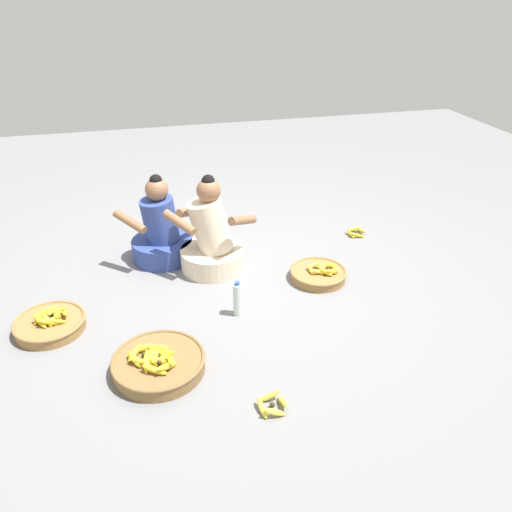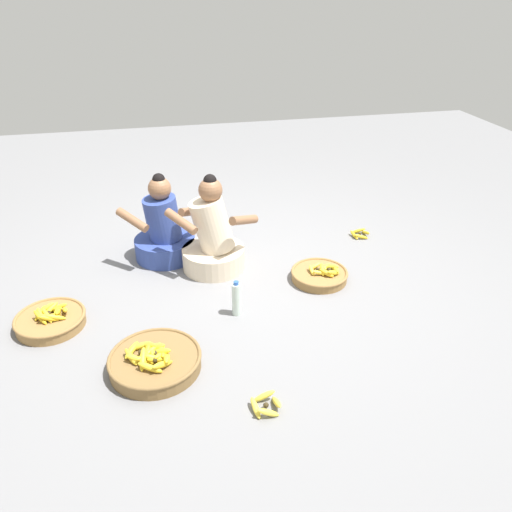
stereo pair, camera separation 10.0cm
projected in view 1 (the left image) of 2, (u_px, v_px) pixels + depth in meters
The scene contains 9 objects.
ground_plane at pixel (250, 282), 4.03m from camera, with size 10.00×10.00×0.00m, color slate.
vendor_woman_front at pixel (211, 240), 4.09m from camera, with size 0.75×0.53×0.83m.
vendor_woman_behind at pixel (161, 233), 4.26m from camera, with size 0.75×0.53×0.77m.
banana_basket_near_vendor at pixel (158, 363), 3.10m from camera, with size 0.58×0.58×0.18m.
banana_basket_mid_right at pixel (50, 323), 3.46m from camera, with size 0.49×0.49×0.16m.
banana_basket_back_left at pixel (319, 273), 4.05m from camera, with size 0.46×0.46×0.15m.
loose_bananas_near_bicycle at pixel (356, 232), 4.76m from camera, with size 0.17×0.18×0.07m.
loose_bananas_mid_left at pixel (272, 404), 2.83m from camera, with size 0.17×0.17×0.09m.
water_bottle at pixel (238, 299), 3.58m from camera, with size 0.07×0.07×0.28m.
Camera 1 is at (-0.79, -3.32, 2.15)m, focal length 35.12 mm.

